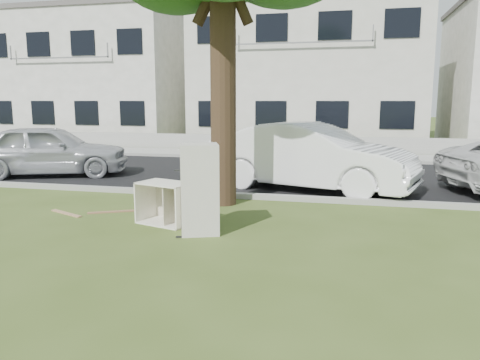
% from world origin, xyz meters
% --- Properties ---
extents(ground, '(120.00, 120.00, 0.00)m').
position_xyz_m(ground, '(0.00, 0.00, 0.00)').
color(ground, '#3B4E1C').
extents(road, '(120.00, 7.00, 0.01)m').
position_xyz_m(road, '(0.00, 6.00, 0.01)').
color(road, black).
rests_on(road, ground).
extents(kerb_near, '(120.00, 0.18, 0.12)m').
position_xyz_m(kerb_near, '(0.00, 2.45, 0.00)').
color(kerb_near, gray).
rests_on(kerb_near, ground).
extents(kerb_far, '(120.00, 0.18, 0.12)m').
position_xyz_m(kerb_far, '(0.00, 9.55, 0.00)').
color(kerb_far, gray).
rests_on(kerb_far, ground).
extents(sidewalk, '(120.00, 2.80, 0.01)m').
position_xyz_m(sidewalk, '(0.00, 11.00, 0.01)').
color(sidewalk, gray).
rests_on(sidewalk, ground).
extents(low_wall, '(120.00, 0.15, 0.70)m').
position_xyz_m(low_wall, '(0.00, 12.60, 0.35)').
color(low_wall, gray).
rests_on(low_wall, ground).
extents(townhouse_left, '(10.20, 8.16, 7.04)m').
position_xyz_m(townhouse_left, '(-12.00, 17.50, 3.52)').
color(townhouse_left, white).
rests_on(townhouse_left, ground).
extents(townhouse_center, '(11.22, 8.16, 7.44)m').
position_xyz_m(townhouse_center, '(0.00, 17.50, 3.72)').
color(townhouse_center, silver).
rests_on(townhouse_center, ground).
extents(fridge, '(0.79, 0.76, 1.51)m').
position_xyz_m(fridge, '(-0.20, -0.47, 0.76)').
color(fridge, silver).
rests_on(fridge, ground).
extents(cabinet, '(1.11, 0.87, 0.76)m').
position_xyz_m(cabinet, '(-1.00, -0.02, 0.38)').
color(cabinet, beige).
rests_on(cabinet, ground).
extents(plank_a, '(1.14, 0.67, 0.02)m').
position_xyz_m(plank_a, '(-2.25, 0.58, 0.01)').
color(plank_a, '#875F41').
rests_on(plank_a, ground).
extents(plank_b, '(0.89, 0.48, 0.02)m').
position_xyz_m(plank_b, '(-3.20, 0.18, 0.01)').
color(plank_b, '#A47A55').
rests_on(plank_b, ground).
extents(plank_c, '(0.11, 0.88, 0.02)m').
position_xyz_m(plank_c, '(-1.64, 1.14, 0.01)').
color(plank_c, tan).
rests_on(plank_c, ground).
extents(car_center, '(5.39, 3.20, 1.68)m').
position_xyz_m(car_center, '(1.29, 3.85, 0.84)').
color(car_center, white).
rests_on(car_center, ground).
extents(car_left, '(4.86, 3.29, 1.53)m').
position_xyz_m(car_left, '(-6.48, 4.35, 0.77)').
color(car_left, '#B2B4BA').
rests_on(car_left, ground).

